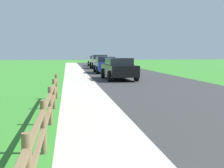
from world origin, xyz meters
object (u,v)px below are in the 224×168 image
(parked_car_blue, at_px, (105,65))
(parked_car_beige, at_px, (99,62))
(parked_suv_black, at_px, (119,68))
(parked_car_white, at_px, (96,61))

(parked_car_blue, xyz_separation_m, parked_car_beige, (0.34, 8.74, 0.05))
(parked_suv_black, xyz_separation_m, parked_car_blue, (-0.05, 7.50, -0.00))
(parked_car_beige, relative_size, parked_car_white, 0.98)
(parked_suv_black, height_order, parked_car_blue, parked_suv_black)
(parked_suv_black, bearing_deg, parked_car_blue, 90.36)
(parked_suv_black, relative_size, parked_car_white, 1.06)
(parked_suv_black, distance_m, parked_car_beige, 16.24)
(parked_suv_black, distance_m, parked_car_white, 23.44)
(parked_suv_black, height_order, parked_car_beige, parked_car_beige)
(parked_suv_black, xyz_separation_m, parked_car_white, (0.55, 23.44, -0.06))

